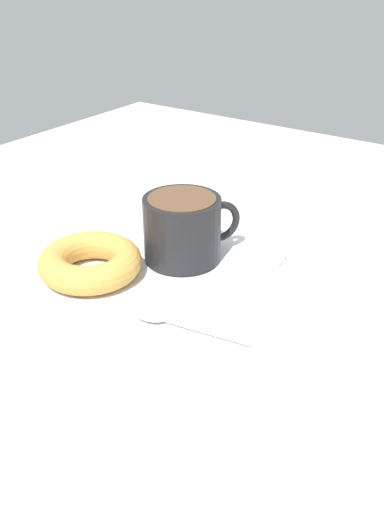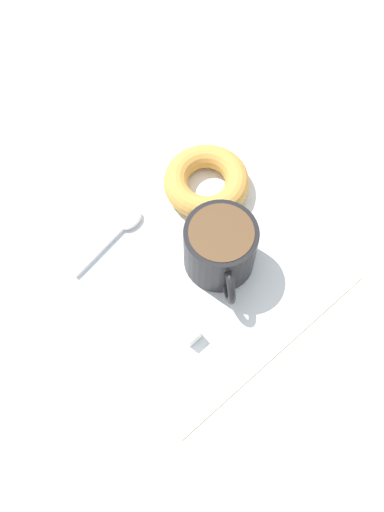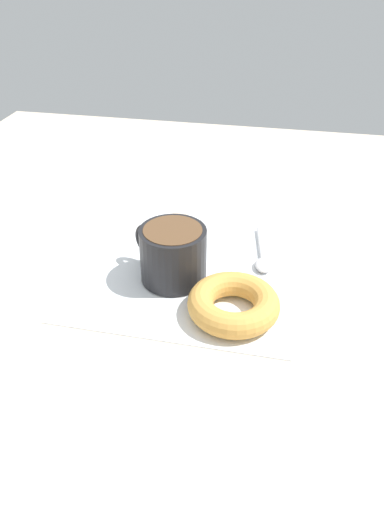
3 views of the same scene
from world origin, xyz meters
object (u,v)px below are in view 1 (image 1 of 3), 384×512
Objects in this scene: donut at (90,262)px; spoon at (166,319)px; coffee_cup at (183,227)px; sugar_cube at (274,255)px.

spoon is (-2.63, -12.60, -1.24)cm from donut.
sugar_cube is (5.07, -9.48, -3.05)cm from coffee_cup.
coffee_cup is 0.89× the size of spoon.
sugar_cube is (14.39, -15.76, -0.66)cm from donut.
donut is at bearing 146.02° from coffee_cup.
donut is at bearing 132.40° from sugar_cube.
coffee_cup reaches higher than sugar_cube.
coffee_cup reaches higher than donut.
spoon is at bearing -101.81° from donut.
spoon is 6.43× the size of sugar_cube.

